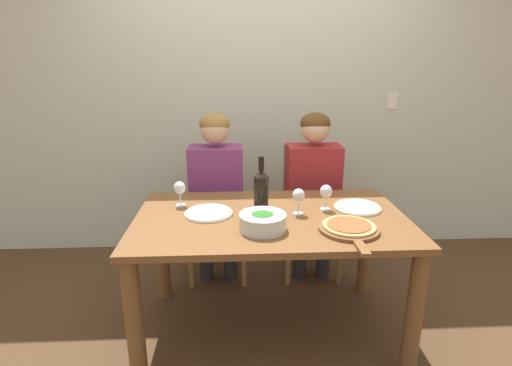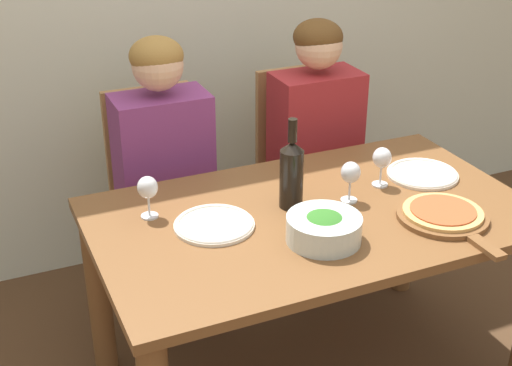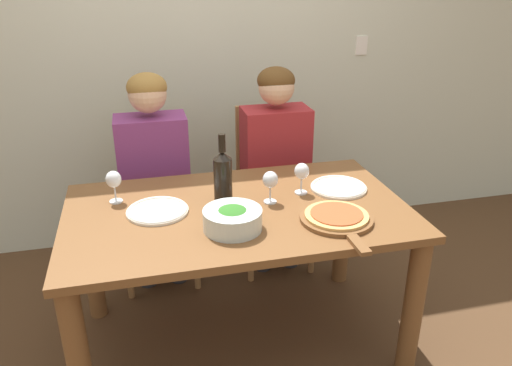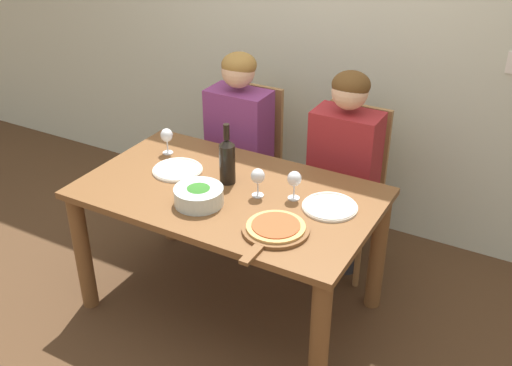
# 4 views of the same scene
# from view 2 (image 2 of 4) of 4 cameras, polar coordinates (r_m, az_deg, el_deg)

# --- Properties ---
(dining_table) EXTENTS (1.51, 0.90, 0.74)m
(dining_table) POSITION_cam_2_polar(r_m,az_deg,el_deg) (2.54, 4.48, -5.01)
(dining_table) COLOR brown
(dining_table) RESTS_ON ground
(chair_left) EXTENTS (0.42, 0.42, 0.97)m
(chair_left) POSITION_cam_2_polar(r_m,az_deg,el_deg) (3.10, -7.72, -0.95)
(chair_left) COLOR #9E7042
(chair_left) RESTS_ON ground
(chair_right) EXTENTS (0.42, 0.42, 0.97)m
(chair_right) POSITION_cam_2_polar(r_m,az_deg,el_deg) (3.33, 3.84, 1.25)
(chair_right) COLOR #9E7042
(chair_right) RESTS_ON ground
(person_woman) EXTENTS (0.47, 0.51, 1.23)m
(person_woman) POSITION_cam_2_polar(r_m,az_deg,el_deg) (2.90, -7.33, 2.07)
(person_woman) COLOR #28282D
(person_woman) RESTS_ON ground
(person_man) EXTENTS (0.47, 0.51, 1.23)m
(person_man) POSITION_cam_2_polar(r_m,az_deg,el_deg) (3.15, 4.93, 4.17)
(person_man) COLOR #28282D
(person_man) RESTS_ON ground
(wine_bottle) EXTENTS (0.08, 0.08, 0.33)m
(wine_bottle) POSITION_cam_2_polar(r_m,az_deg,el_deg) (2.45, 2.86, 0.84)
(wine_bottle) COLOR black
(wine_bottle) RESTS_ON dining_table
(broccoli_bowl) EXTENTS (0.24, 0.24, 0.09)m
(broccoli_bowl) POSITION_cam_2_polar(r_m,az_deg,el_deg) (2.29, 5.45, -3.63)
(broccoli_bowl) COLOR silver
(broccoli_bowl) RESTS_ON dining_table
(dinner_plate_left) EXTENTS (0.27, 0.27, 0.02)m
(dinner_plate_left) POSITION_cam_2_polar(r_m,az_deg,el_deg) (2.37, -3.36, -3.32)
(dinner_plate_left) COLOR silver
(dinner_plate_left) RESTS_ON dining_table
(dinner_plate_right) EXTENTS (0.27, 0.27, 0.02)m
(dinner_plate_right) POSITION_cam_2_polar(r_m,az_deg,el_deg) (2.79, 13.18, 0.73)
(dinner_plate_right) COLOR silver
(dinner_plate_right) RESTS_ON dining_table
(pizza_on_board) EXTENTS (0.31, 0.45, 0.04)m
(pizza_on_board) POSITION_cam_2_polar(r_m,az_deg,el_deg) (2.49, 14.81, -2.51)
(pizza_on_board) COLOR brown
(pizza_on_board) RESTS_ON dining_table
(wine_glass_left) EXTENTS (0.07, 0.07, 0.15)m
(wine_glass_left) POSITION_cam_2_polar(r_m,az_deg,el_deg) (2.41, -8.66, -0.51)
(wine_glass_left) COLOR silver
(wine_glass_left) RESTS_ON dining_table
(wine_glass_right) EXTENTS (0.07, 0.07, 0.15)m
(wine_glass_right) POSITION_cam_2_polar(r_m,az_deg,el_deg) (2.65, 10.04, 1.86)
(wine_glass_right) COLOR silver
(wine_glass_right) RESTS_ON dining_table
(wine_glass_centre) EXTENTS (0.07, 0.07, 0.15)m
(wine_glass_centre) POSITION_cam_2_polar(r_m,az_deg,el_deg) (2.51, 7.58, 0.69)
(wine_glass_centre) COLOR silver
(wine_glass_centre) RESTS_ON dining_table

